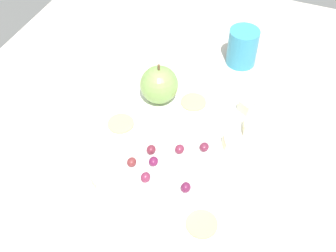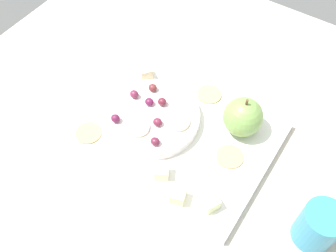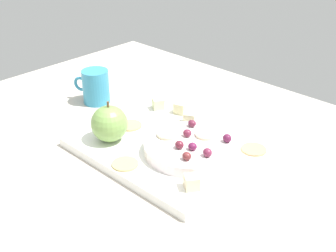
% 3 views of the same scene
% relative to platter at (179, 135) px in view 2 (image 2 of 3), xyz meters
% --- Properties ---
extents(table, '(1.16, 0.97, 0.03)m').
position_rel_platter_xyz_m(table, '(-0.04, -0.03, -0.03)').
color(table, beige).
rests_on(table, ground).
extents(platter, '(0.37, 0.29, 0.02)m').
position_rel_platter_xyz_m(platter, '(0.00, 0.00, 0.00)').
color(platter, white).
rests_on(platter, table).
extents(serving_dish, '(0.19, 0.19, 0.02)m').
position_rel_platter_xyz_m(serving_dish, '(0.06, 0.01, 0.02)').
color(serving_dish, white).
rests_on(serving_dish, platter).
extents(apple_whole, '(0.08, 0.08, 0.08)m').
position_rel_platter_xyz_m(apple_whole, '(-0.10, -0.07, 0.05)').
color(apple_whole, '#79A350').
rests_on(apple_whole, platter).
extents(apple_stem, '(0.01, 0.01, 0.01)m').
position_rel_platter_xyz_m(apple_stem, '(-0.10, -0.07, 0.09)').
color(apple_stem, brown).
rests_on(apple_stem, apple_whole).
extents(cheese_cube_0, '(0.04, 0.04, 0.03)m').
position_rel_platter_xyz_m(cheese_cube_0, '(-0.13, 0.10, 0.02)').
color(cheese_cube_0, beige).
rests_on(cheese_cube_0, platter).
extents(cheese_cube_1, '(0.04, 0.04, 0.03)m').
position_rel_platter_xyz_m(cheese_cube_1, '(0.14, -0.08, 0.02)').
color(cheese_cube_1, beige).
rests_on(cheese_cube_1, platter).
extents(cheese_cube_2, '(0.04, 0.04, 0.03)m').
position_rel_platter_xyz_m(cheese_cube_2, '(-0.03, 0.10, 0.02)').
color(cheese_cube_2, beige).
rests_on(cheese_cube_2, platter).
extents(cheese_cube_3, '(0.03, 0.03, 0.03)m').
position_rel_platter_xyz_m(cheese_cube_3, '(-0.08, 0.12, 0.02)').
color(cheese_cube_3, beige).
rests_on(cheese_cube_3, platter).
extents(cracker_0, '(0.05, 0.05, 0.00)m').
position_rel_platter_xyz_m(cracker_0, '(-0.11, -0.00, 0.01)').
color(cracker_0, tan).
rests_on(cracker_0, platter).
extents(cracker_1, '(0.05, 0.05, 0.00)m').
position_rel_platter_xyz_m(cracker_1, '(0.15, 0.10, 0.01)').
color(cracker_1, tan).
rests_on(cracker_1, platter).
extents(cracker_2, '(0.05, 0.05, 0.00)m').
position_rel_platter_xyz_m(cracker_2, '(-0.00, -0.12, 0.01)').
color(cracker_2, tan).
rests_on(cracker_2, platter).
extents(grape_0, '(0.02, 0.02, 0.02)m').
position_rel_platter_xyz_m(grape_0, '(0.12, -0.01, 0.04)').
color(grape_0, maroon).
rests_on(grape_0, serving_dish).
extents(grape_1, '(0.02, 0.02, 0.02)m').
position_rel_platter_xyz_m(grape_1, '(0.04, 0.02, 0.04)').
color(grape_1, maroon).
rests_on(grape_1, serving_dish).
extents(grape_2, '(0.02, 0.02, 0.02)m').
position_rel_platter_xyz_m(grape_2, '(0.06, -0.03, 0.04)').
color(grape_2, maroon).
rests_on(grape_2, serving_dish).
extents(grape_3, '(0.02, 0.02, 0.02)m').
position_rel_platter_xyz_m(grape_3, '(0.08, -0.01, 0.04)').
color(grape_3, '#651B42').
rests_on(grape_3, serving_dish).
extents(grape_4, '(0.02, 0.02, 0.02)m').
position_rel_platter_xyz_m(grape_4, '(0.10, -0.05, 0.04)').
color(grape_4, maroon).
rests_on(grape_4, serving_dish).
extents(grape_5, '(0.02, 0.02, 0.02)m').
position_rel_platter_xyz_m(grape_5, '(0.11, 0.06, 0.04)').
color(grape_5, '#5F1C3E').
rests_on(grape_5, serving_dish).
extents(grape_6, '(0.02, 0.02, 0.01)m').
position_rel_platter_xyz_m(grape_6, '(0.02, 0.06, 0.04)').
color(grape_6, maroon).
rests_on(grape_6, serving_dish).
extents(apple_slice_0, '(0.05, 0.05, 0.01)m').
position_rel_platter_xyz_m(apple_slice_0, '(0.06, 0.05, 0.03)').
color(apple_slice_0, beige).
rests_on(apple_slice_0, serving_dish).
extents(apple_slice_1, '(0.05, 0.05, 0.01)m').
position_rel_platter_xyz_m(apple_slice_1, '(0.01, -0.00, 0.03)').
color(apple_slice_1, beige).
rests_on(apple_slice_1, serving_dish).
extents(cup, '(0.10, 0.07, 0.09)m').
position_rel_platter_xyz_m(cup, '(-0.30, 0.05, 0.03)').
color(cup, teal).
rests_on(cup, table).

